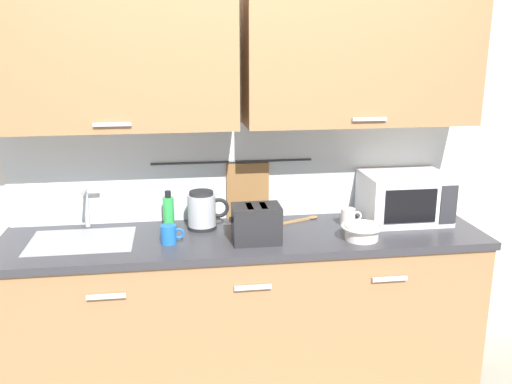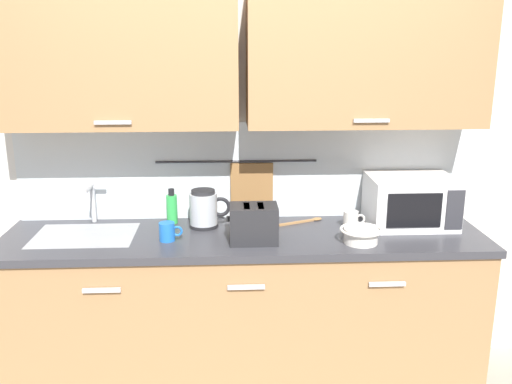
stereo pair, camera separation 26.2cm
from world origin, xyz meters
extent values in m
cube|color=#997047|center=(0.00, 0.30, 0.43)|extent=(2.50, 0.60, 0.86)
cube|color=#B7B7BC|center=(-0.69, -0.01, 0.74)|extent=(0.18, 0.02, 0.02)
cube|color=#B7B7BC|center=(0.00, -0.01, 0.74)|extent=(0.18, 0.02, 0.02)
cube|color=#B7B7BC|center=(0.69, -0.01, 0.74)|extent=(0.18, 0.02, 0.02)
cube|color=#333338|center=(0.00, 0.30, 0.88)|extent=(2.53, 0.63, 0.04)
cube|color=#9EA0A5|center=(-0.83, 0.32, 0.85)|extent=(0.52, 0.38, 0.09)
cube|color=silver|center=(0.00, 0.63, 1.25)|extent=(3.70, 0.06, 2.50)
cube|color=silver|center=(0.00, 0.59, 1.18)|extent=(2.50, 0.01, 0.55)
cube|color=#997047|center=(-0.64, 0.43, 1.80)|extent=(1.23, 0.33, 0.70)
cube|color=#B7B7BC|center=(-0.64, 0.26, 1.50)|extent=(0.18, 0.01, 0.02)
cube|color=#997047|center=(0.64, 0.43, 1.80)|extent=(1.23, 0.33, 0.70)
cube|color=#B7B7BC|center=(0.64, 0.26, 1.50)|extent=(0.18, 0.01, 0.02)
cylinder|color=#333338|center=(-0.03, 0.58, 1.23)|extent=(0.90, 0.01, 0.01)
cube|color=olive|center=(0.05, 0.58, 1.05)|extent=(0.24, 0.02, 0.34)
cylinder|color=#B2B5BA|center=(-0.83, 0.55, 1.01)|extent=(0.03, 0.03, 0.22)
cylinder|color=#B2B5BA|center=(-0.83, 0.47, 1.11)|extent=(0.02, 0.16, 0.02)
cube|color=#B2B5BA|center=(-0.79, 0.55, 1.10)|extent=(0.07, 0.02, 0.01)
cube|color=white|center=(0.92, 0.41, 1.04)|extent=(0.46, 0.34, 0.27)
cube|color=black|center=(0.88, 0.24, 1.04)|extent=(0.29, 0.01, 0.18)
cube|color=#2D2D33|center=(1.10, 0.24, 1.04)|extent=(0.09, 0.01, 0.21)
cylinder|color=black|center=(-0.22, 0.43, 0.91)|extent=(0.16, 0.16, 0.02)
cylinder|color=#B2B7BC|center=(-0.22, 0.43, 1.00)|extent=(0.15, 0.15, 0.17)
cylinder|color=#262628|center=(-0.22, 0.43, 1.10)|extent=(0.13, 0.13, 0.02)
torus|color=black|center=(-0.12, 0.43, 1.01)|extent=(0.11, 0.02, 0.11)
cylinder|color=green|center=(-0.39, 0.51, 0.98)|extent=(0.06, 0.06, 0.16)
cylinder|color=black|center=(-0.39, 0.51, 1.08)|extent=(0.03, 0.03, 0.04)
cylinder|color=blue|center=(-0.39, 0.22, 0.95)|extent=(0.08, 0.08, 0.09)
torus|color=blue|center=(-0.34, 0.22, 0.95)|extent=(0.06, 0.01, 0.06)
cylinder|color=silver|center=(0.58, 0.14, 0.94)|extent=(0.17, 0.17, 0.07)
torus|color=silver|center=(0.58, 0.14, 0.97)|extent=(0.21, 0.21, 0.01)
cube|color=#232326|center=(0.05, 0.18, 1.00)|extent=(0.24, 0.17, 0.19)
cube|color=black|center=(0.01, 0.18, 1.08)|extent=(0.03, 0.12, 0.01)
cube|color=black|center=(0.08, 0.18, 1.08)|extent=(0.03, 0.12, 0.01)
cube|color=black|center=(-0.08, 0.18, 1.02)|extent=(0.02, 0.02, 0.02)
cylinder|color=silver|center=(0.58, 0.37, 0.95)|extent=(0.08, 0.08, 0.09)
torus|color=silver|center=(0.63, 0.37, 0.95)|extent=(0.06, 0.01, 0.06)
cube|color=#9E7042|center=(0.30, 0.46, 0.91)|extent=(0.21, 0.10, 0.01)
ellipsoid|color=#9E7042|center=(0.42, 0.51, 0.91)|extent=(0.07, 0.06, 0.01)
camera|label=1|loc=(-0.34, -2.46, 1.89)|focal=39.35mm
camera|label=2|loc=(-0.08, -2.49, 1.89)|focal=39.35mm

